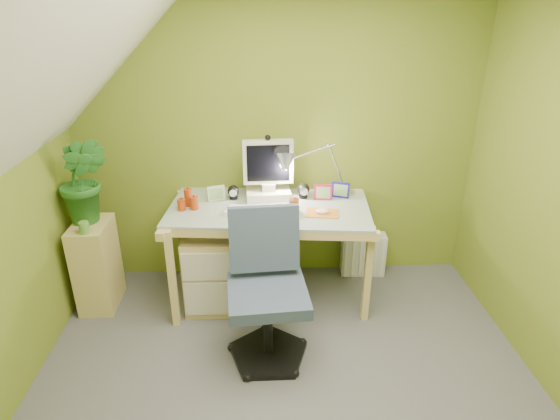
{
  "coord_description": "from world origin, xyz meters",
  "views": [
    {
      "loc": [
        -0.14,
        -2.0,
        2.21
      ],
      "look_at": [
        0.0,
        1.0,
        0.85
      ],
      "focal_mm": 30.0,
      "sensor_mm": 36.0,
      "label": 1
    }
  ],
  "objects_px": {
    "monitor": "(268,166)",
    "radiator": "(363,254)",
    "side_ledge": "(97,265)",
    "task_chair": "(268,292)",
    "desk_lamp": "(327,158)",
    "desk": "(270,253)",
    "potted_plant": "(84,180)"
  },
  "relations": [
    {
      "from": "desk",
      "to": "monitor",
      "type": "xyz_separation_m",
      "value": [
        0.0,
        0.18,
        0.66
      ]
    },
    {
      "from": "monitor",
      "to": "radiator",
      "type": "xyz_separation_m",
      "value": [
        0.82,
        0.13,
        -0.87
      ]
    },
    {
      "from": "desk",
      "to": "task_chair",
      "type": "xyz_separation_m",
      "value": [
        -0.03,
        -0.7,
        0.12
      ]
    },
    {
      "from": "monitor",
      "to": "potted_plant",
      "type": "distance_m",
      "value": 1.34
    },
    {
      "from": "desk_lamp",
      "to": "potted_plant",
      "type": "relative_size",
      "value": 0.97
    },
    {
      "from": "monitor",
      "to": "desk_lamp",
      "type": "distance_m",
      "value": 0.45
    },
    {
      "from": "monitor",
      "to": "potted_plant",
      "type": "relative_size",
      "value": 0.8
    },
    {
      "from": "monitor",
      "to": "side_ledge",
      "type": "relative_size",
      "value": 0.74
    },
    {
      "from": "desk_lamp",
      "to": "radiator",
      "type": "distance_m",
      "value": 1.0
    },
    {
      "from": "desk",
      "to": "desk_lamp",
      "type": "relative_size",
      "value": 2.35
    },
    {
      "from": "desk",
      "to": "monitor",
      "type": "distance_m",
      "value": 0.68
    },
    {
      "from": "side_ledge",
      "to": "task_chair",
      "type": "height_order",
      "value": "task_chair"
    },
    {
      "from": "monitor",
      "to": "task_chair",
      "type": "distance_m",
      "value": 1.04
    },
    {
      "from": "desk",
      "to": "potted_plant",
      "type": "relative_size",
      "value": 2.27
    },
    {
      "from": "desk",
      "to": "radiator",
      "type": "relative_size",
      "value": 3.98
    },
    {
      "from": "potted_plant",
      "to": "task_chair",
      "type": "height_order",
      "value": "potted_plant"
    },
    {
      "from": "monitor",
      "to": "radiator",
      "type": "bearing_deg",
      "value": 6.3
    },
    {
      "from": "potted_plant",
      "to": "radiator",
      "type": "xyz_separation_m",
      "value": [
        2.15,
        0.3,
        -0.84
      ]
    },
    {
      "from": "desk",
      "to": "side_ledge",
      "type": "bearing_deg",
      "value": -173.14
    },
    {
      "from": "potted_plant",
      "to": "desk_lamp",
      "type": "bearing_deg",
      "value": 5.27
    },
    {
      "from": "side_ledge",
      "to": "task_chair",
      "type": "xyz_separation_m",
      "value": [
        1.3,
        -0.67,
        0.17
      ]
    },
    {
      "from": "task_chair",
      "to": "radiator",
      "type": "height_order",
      "value": "task_chair"
    },
    {
      "from": "task_chair",
      "to": "side_ledge",
      "type": "bearing_deg",
      "value": 148.31
    },
    {
      "from": "desk_lamp",
      "to": "task_chair",
      "type": "xyz_separation_m",
      "value": [
        -0.48,
        -0.88,
        -0.6
      ]
    },
    {
      "from": "desk_lamp",
      "to": "task_chair",
      "type": "height_order",
      "value": "desk_lamp"
    },
    {
      "from": "radiator",
      "to": "desk",
      "type": "bearing_deg",
      "value": -155.86
    },
    {
      "from": "radiator",
      "to": "monitor",
      "type": "bearing_deg",
      "value": -167.53
    },
    {
      "from": "desk",
      "to": "desk_lamp",
      "type": "bearing_deg",
      "value": 27.2
    },
    {
      "from": "side_ledge",
      "to": "monitor",
      "type": "bearing_deg",
      "value": 9.15
    },
    {
      "from": "monitor",
      "to": "potted_plant",
      "type": "height_order",
      "value": "potted_plant"
    },
    {
      "from": "desk",
      "to": "side_ledge",
      "type": "xyz_separation_m",
      "value": [
        -1.33,
        -0.03,
        -0.05
      ]
    },
    {
      "from": "radiator",
      "to": "desk_lamp",
      "type": "bearing_deg",
      "value": -156.85
    }
  ]
}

